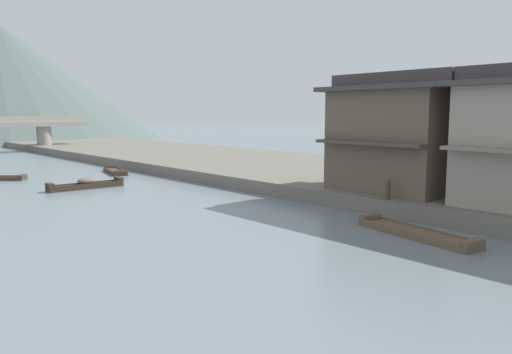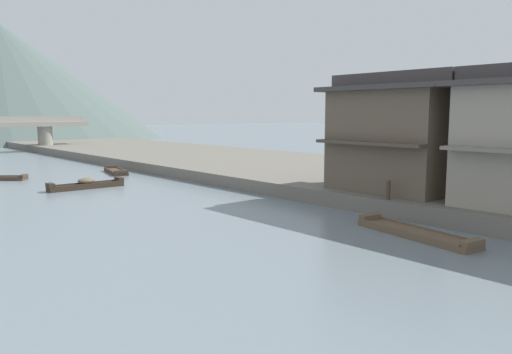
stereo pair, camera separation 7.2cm
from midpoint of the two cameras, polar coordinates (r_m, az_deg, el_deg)
The scene contains 6 objects.
riverbank_right at distance 39.57m, azimuth 5.22°, elevation 0.86°, with size 18.00×110.00×0.81m, color #6B665B.
boat_moored_nearest at distance 41.94m, azimuth -16.04°, elevation 0.62°, with size 2.08×4.57×0.46m.
boat_moored_second at distance 33.92m, azimuth -19.16°, elevation -0.87°, with size 4.92×0.92×0.72m.
boat_moored_third at distance 20.64m, azimuth 17.90°, elevation -6.20°, with size 2.05×5.53×0.44m.
house_waterfront_tall at distance 27.23m, azimuth 16.28°, elevation 4.86°, with size 6.25×6.99×6.14m.
mooring_post_dock_far at distance 24.08m, azimuth 14.98°, elevation -1.48°, with size 0.20×0.20×0.91m, color #473828.
Camera 1 is at (-13.27, 2.87, 4.85)m, focal length 34.54 mm.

